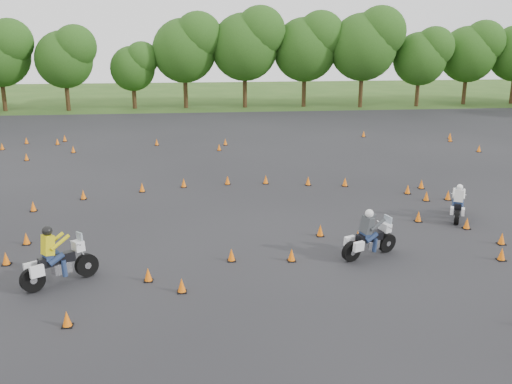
{
  "coord_description": "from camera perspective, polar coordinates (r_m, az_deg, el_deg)",
  "views": [
    {
      "loc": [
        -2.54,
        -19.73,
        8.09
      ],
      "look_at": [
        0.0,
        4.0,
        1.2
      ],
      "focal_mm": 40.0,
      "sensor_mm": 36.0,
      "label": 1
    }
  ],
  "objects": [
    {
      "name": "rider_yellow",
      "position": [
        19.6,
        -19.08,
        -6.02
      ],
      "size": [
        2.59,
        2.12,
        2.0
      ],
      "primitive_type": null,
      "rotation": [
        0.0,
        0.0,
        0.6
      ],
      "color": "gold",
      "rests_on": "ground"
    },
    {
      "name": "treeline",
      "position": [
        55.51,
        -0.25,
        12.59
      ],
      "size": [
        86.98,
        32.44,
        10.79
      ],
      "color": "#224814",
      "rests_on": "ground"
    },
    {
      "name": "rider_white",
      "position": [
        26.32,
        19.53,
        -0.88
      ],
      "size": [
        1.48,
        2.19,
        1.63
      ],
      "primitive_type": null,
      "rotation": [
        0.0,
        0.0,
        1.14
      ],
      "color": "silver",
      "rests_on": "ground"
    },
    {
      "name": "traffic_cones",
      "position": [
        26.57,
        -0.46,
        -1.11
      ],
      "size": [
        36.28,
        33.26,
        0.45
      ],
      "color": "orange",
      "rests_on": "asphalt_pad"
    },
    {
      "name": "asphalt_pad",
      "position": [
        27.09,
        -0.45,
        -1.26
      ],
      "size": [
        62.0,
        62.0,
        0.0
      ],
      "primitive_type": "plane",
      "color": "black",
      "rests_on": "ground"
    },
    {
      "name": "rider_grey",
      "position": [
        21.16,
        11.29,
        -3.96
      ],
      "size": [
        2.53,
        1.71,
        1.88
      ],
      "primitive_type": null,
      "rotation": [
        0.0,
        0.0,
        0.44
      ],
      "color": "#363A3D",
      "rests_on": "ground"
    },
    {
      "name": "ground",
      "position": [
        21.48,
        1.14,
        -6.03
      ],
      "size": [
        140.0,
        140.0,
        0.0
      ],
      "primitive_type": "plane",
      "color": "#2D5119",
      "rests_on": "ground"
    }
  ]
}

